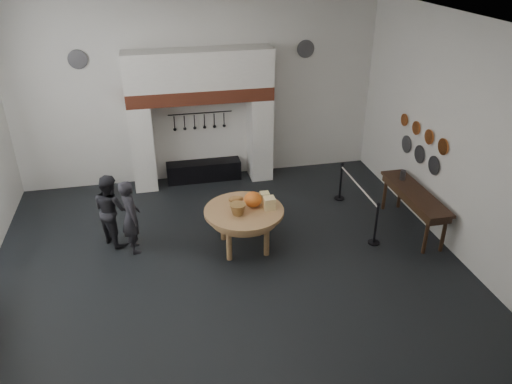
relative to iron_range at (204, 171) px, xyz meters
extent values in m
cube|color=black|center=(0.00, -3.72, -0.25)|extent=(9.00, 8.00, 0.02)
cube|color=silver|center=(0.00, -3.72, 4.25)|extent=(9.00, 8.00, 0.02)
cube|color=silver|center=(0.00, 0.28, 2.00)|extent=(9.00, 0.02, 4.50)
cube|color=silver|center=(0.00, -7.72, 2.00)|extent=(9.00, 0.02, 4.50)
cube|color=silver|center=(4.50, -3.72, 2.00)|extent=(0.02, 8.00, 4.50)
cube|color=silver|center=(-1.48, -0.07, 0.82)|extent=(0.55, 0.70, 2.15)
cube|color=silver|center=(1.48, -0.07, 0.82)|extent=(0.55, 0.70, 2.15)
cube|color=#9E442B|center=(0.00, -0.07, 2.06)|extent=(3.50, 0.72, 0.32)
cube|color=silver|center=(0.00, -0.07, 2.67)|extent=(3.50, 0.70, 0.90)
cube|color=black|center=(0.00, 0.00, 0.00)|extent=(1.90, 0.45, 0.50)
cylinder|color=black|center=(0.00, 0.20, 1.50)|extent=(1.60, 0.02, 0.02)
cylinder|color=tan|center=(0.42, -3.31, 0.59)|extent=(1.68, 1.68, 0.07)
ellipsoid|color=orange|center=(0.62, -3.21, 0.78)|extent=(0.36, 0.36, 0.31)
cube|color=#F9DC94|center=(0.92, -3.36, 0.74)|extent=(0.22, 0.22, 0.24)
cube|color=#E4D388|center=(0.90, -3.06, 0.72)|extent=(0.18, 0.18, 0.20)
cone|color=#9A6438|center=(0.27, -3.46, 0.73)|extent=(0.34, 0.34, 0.22)
ellipsoid|color=#9B6937|center=(0.32, -2.96, 0.69)|extent=(0.31, 0.18, 0.13)
imported|color=black|center=(-1.78, -2.94, 0.53)|extent=(0.49, 0.64, 1.55)
imported|color=#222227|center=(-2.18, -2.54, 0.51)|extent=(0.90, 0.94, 1.53)
cube|color=#352213|center=(4.10, -3.38, 0.62)|extent=(0.55, 2.20, 0.06)
cylinder|color=#46454A|center=(4.10, -2.78, 0.76)|extent=(0.12, 0.12, 0.22)
cylinder|color=#C6662D|center=(4.46, -3.52, 1.70)|extent=(0.03, 0.34, 0.34)
cylinder|color=#C6662D|center=(4.46, -2.97, 1.70)|extent=(0.03, 0.32, 0.32)
cylinder|color=#C6662D|center=(4.46, -2.42, 1.70)|extent=(0.03, 0.30, 0.30)
cylinder|color=#C6662D|center=(4.46, -1.87, 1.70)|extent=(0.03, 0.28, 0.28)
cylinder|color=#4C4C51|center=(4.46, -3.32, 1.20)|extent=(0.03, 0.40, 0.40)
cylinder|color=#4C4C51|center=(4.46, -2.72, 1.20)|extent=(0.03, 0.40, 0.40)
cylinder|color=#4C4C51|center=(4.46, -2.12, 1.20)|extent=(0.03, 0.40, 0.40)
cylinder|color=#4C4C51|center=(-2.70, 0.24, 2.95)|extent=(0.44, 0.03, 0.44)
cylinder|color=#4C4C51|center=(2.70, 0.24, 2.95)|extent=(0.44, 0.03, 0.44)
cylinder|color=black|center=(3.08, -3.76, 0.20)|extent=(0.05, 0.05, 0.90)
cylinder|color=black|center=(3.08, -1.76, 0.20)|extent=(0.05, 0.05, 0.90)
cylinder|color=silver|center=(3.08, -2.76, 0.60)|extent=(0.04, 2.00, 0.04)
camera|label=1|loc=(-1.18, -11.77, 5.51)|focal=35.00mm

